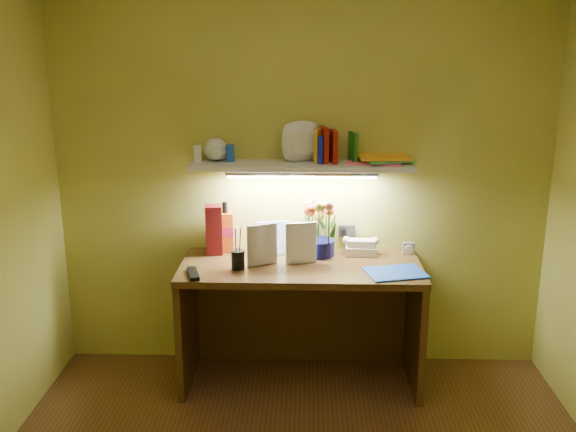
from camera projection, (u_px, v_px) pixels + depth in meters
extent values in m
cube|color=#39210F|center=(301.00, 324.00, 3.82)|extent=(1.40, 0.60, 0.75)
cube|color=silver|center=(409.00, 248.00, 3.90)|extent=(0.07, 0.04, 0.07)
cube|color=#510B0C|center=(214.00, 230.00, 3.87)|extent=(0.11, 0.11, 0.30)
cylinder|color=black|center=(238.00, 253.00, 3.63)|extent=(0.10, 0.10, 0.19)
cube|color=black|center=(193.00, 274.00, 3.55)|extent=(0.10, 0.19, 0.02)
cube|color=blue|center=(396.00, 273.00, 3.58)|extent=(0.37, 0.31, 0.01)
imported|color=beige|center=(247.00, 247.00, 3.65)|extent=(0.18, 0.09, 0.25)
imported|color=white|center=(286.00, 244.00, 3.70)|extent=(0.18, 0.05, 0.25)
cube|color=white|center=(302.00, 166.00, 3.75)|extent=(1.30, 0.25, 0.03)
imported|color=white|center=(211.00, 153.00, 3.75)|extent=(0.17, 0.17, 0.11)
imported|color=white|center=(215.00, 154.00, 3.73)|extent=(0.13, 0.13, 0.10)
imported|color=white|center=(304.00, 158.00, 3.74)|extent=(0.31, 0.31, 0.06)
cube|color=white|center=(197.00, 154.00, 3.78)|extent=(0.05, 0.04, 0.10)
cube|color=blue|center=(230.00, 153.00, 3.78)|extent=(0.05, 0.05, 0.10)
cube|color=#9E160A|center=(324.00, 145.00, 3.74)|extent=(0.06, 0.14, 0.21)
cube|color=gold|center=(319.00, 145.00, 3.75)|extent=(0.07, 0.12, 0.20)
cube|color=#131CB8|center=(324.00, 149.00, 3.73)|extent=(0.07, 0.12, 0.16)
cube|color=#24761D|center=(353.00, 147.00, 3.74)|extent=(0.05, 0.12, 0.18)
cube|color=#9E160A|center=(334.00, 147.00, 3.73)|extent=(0.04, 0.14, 0.19)
cube|color=#ED557D|center=(375.00, 161.00, 3.77)|extent=(0.35, 0.29, 0.01)
cube|color=#48BF66|center=(387.00, 160.00, 3.74)|extent=(0.33, 0.28, 0.01)
cube|color=#FFA71E|center=(383.00, 157.00, 3.75)|extent=(0.32, 0.25, 0.01)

